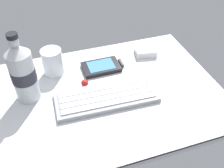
% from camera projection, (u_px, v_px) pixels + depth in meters
% --- Properties ---
extents(ground_plane, '(0.64, 0.48, 0.03)m').
position_uv_depth(ground_plane, '(112.00, 94.00, 0.76)').
color(ground_plane, silver).
extents(keyboard, '(0.29, 0.12, 0.02)m').
position_uv_depth(keyboard, '(107.00, 97.00, 0.73)').
color(keyboard, '#93969B').
rests_on(keyboard, ground_plane).
extents(handheld_device, '(0.13, 0.08, 0.02)m').
position_uv_depth(handheld_device, '(103.00, 67.00, 0.83)').
color(handheld_device, black).
rests_on(handheld_device, ground_plane).
extents(juice_cup, '(0.06, 0.06, 0.09)m').
position_uv_depth(juice_cup, '(53.00, 63.00, 0.80)').
color(juice_cup, silver).
rests_on(juice_cup, ground_plane).
extents(water_bottle, '(0.07, 0.07, 0.21)m').
position_uv_depth(water_bottle, '(23.00, 72.00, 0.68)').
color(water_bottle, silver).
rests_on(water_bottle, ground_plane).
extents(charger_block, '(0.08, 0.07, 0.02)m').
position_uv_depth(charger_block, '(146.00, 51.00, 0.89)').
color(charger_block, white).
rests_on(charger_block, ground_plane).
extents(trackball_mouse, '(0.02, 0.02, 0.02)m').
position_uv_depth(trackball_mouse, '(85.00, 83.00, 0.77)').
color(trackball_mouse, red).
rests_on(trackball_mouse, ground_plane).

